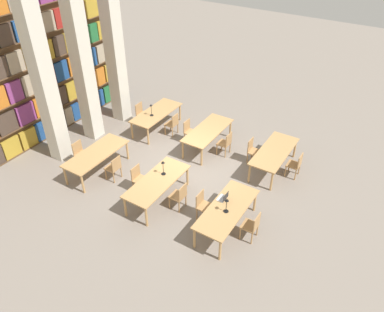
{
  "coord_description": "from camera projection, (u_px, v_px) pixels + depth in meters",
  "views": [
    {
      "loc": [
        -8.29,
        -5.42,
        7.74
      ],
      "look_at": [
        0.0,
        -0.24,
        0.67
      ],
      "focal_mm": 35.0,
      "sensor_mm": 36.0,
      "label": 1
    }
  ],
  "objects": [
    {
      "name": "reading_table_5",
      "position": [
        156.0,
        114.0,
        14.3
      ],
      "size": [
        2.26,
        0.92,
        0.75
      ],
      "color": "tan",
      "rests_on": "ground_plane"
    },
    {
      "name": "chair_6",
      "position": [
        225.0,
        143.0,
        13.04
      ],
      "size": [
        0.42,
        0.4,
        0.87
      ],
      "color": "tan",
      "rests_on": "ground_plane"
    },
    {
      "name": "desk_lamp_2",
      "position": [
        151.0,
        108.0,
        13.87
      ],
      "size": [
        0.14,
        0.14,
        0.48
      ],
      "color": "black",
      "rests_on": "reading_table_5"
    },
    {
      "name": "chair_3",
      "position": [
        253.0,
        150.0,
        12.67
      ],
      "size": [
        0.42,
        0.4,
        0.87
      ],
      "rotation": [
        0.0,
        0.0,
        3.14
      ],
      "color": "tan",
      "rests_on": "ground_plane"
    },
    {
      "name": "chair_2",
      "position": [
        295.0,
        164.0,
        12.03
      ],
      "size": [
        0.42,
        0.4,
        0.87
      ],
      "color": "tan",
      "rests_on": "ground_plane"
    },
    {
      "name": "chair_9",
      "position": [
        81.0,
        153.0,
        12.55
      ],
      "size": [
        0.42,
        0.4,
        0.87
      ],
      "rotation": [
        0.0,
        0.0,
        3.14
      ],
      "color": "tan",
      "rests_on": "ground_plane"
    },
    {
      "name": "chair_1",
      "position": [
        203.0,
        205.0,
        10.5
      ],
      "size": [
        0.42,
        0.4,
        0.87
      ],
      "rotation": [
        0.0,
        0.0,
        3.14
      ],
      "color": "tan",
      "rests_on": "ground_plane"
    },
    {
      "name": "chair_4",
      "position": [
        179.0,
        195.0,
        10.82
      ],
      "size": [
        0.42,
        0.4,
        0.87
      ],
      "color": "tan",
      "rests_on": "ground_plane"
    },
    {
      "name": "ground_plane",
      "position": [
        186.0,
        170.0,
        12.56
      ],
      "size": [
        40.0,
        40.0,
        0.0
      ],
      "primitive_type": "plane",
      "color": "gray"
    },
    {
      "name": "pillar_right",
      "position": [
        114.0,
        45.0,
        13.71
      ],
      "size": [
        0.54,
        0.54,
        6.0
      ],
      "color": "beige",
      "rests_on": "ground_plane"
    },
    {
      "name": "bookshelf_bank",
      "position": [
        54.0,
        60.0,
        13.39
      ],
      "size": [
        6.71,
        0.35,
        5.5
      ],
      "color": "brown",
      "rests_on": "ground_plane"
    },
    {
      "name": "reading_table_4",
      "position": [
        96.0,
        155.0,
        12.13
      ],
      "size": [
        2.26,
        0.92,
        0.75
      ],
      "color": "tan",
      "rests_on": "ground_plane"
    },
    {
      "name": "reading_table_3",
      "position": [
        208.0,
        131.0,
        13.27
      ],
      "size": [
        2.26,
        0.92,
        0.75
      ],
      "color": "tan",
      "rests_on": "ground_plane"
    },
    {
      "name": "chair_0",
      "position": [
        252.0,
        226.0,
        9.86
      ],
      "size": [
        0.42,
        0.4,
        0.87
      ],
      "color": "tan",
      "rests_on": "ground_plane"
    },
    {
      "name": "reading_table_1",
      "position": [
        274.0,
        153.0,
        12.22
      ],
      "size": [
        2.26,
        0.92,
        0.75
      ],
      "color": "tan",
      "rests_on": "ground_plane"
    },
    {
      "name": "pillar_left",
      "position": [
        43.0,
        76.0,
        11.48
      ],
      "size": [
        0.54,
        0.54,
        6.0
      ],
      "color": "beige",
      "rests_on": "ground_plane"
    },
    {
      "name": "pillar_center",
      "position": [
        81.0,
        59.0,
        12.59
      ],
      "size": [
        0.54,
        0.54,
        6.0
      ],
      "color": "beige",
      "rests_on": "ground_plane"
    },
    {
      "name": "chair_7",
      "position": [
        190.0,
        131.0,
        13.68
      ],
      "size": [
        0.42,
        0.4,
        0.87
      ],
      "rotation": [
        0.0,
        0.0,
        3.14
      ],
      "color": "tan",
      "rests_on": "ground_plane"
    },
    {
      "name": "chair_11",
      "position": [
        142.0,
        113.0,
        14.74
      ],
      "size": [
        0.42,
        0.4,
        0.87
      ],
      "rotation": [
        0.0,
        0.0,
        3.14
      ],
      "color": "tan",
      "rests_on": "ground_plane"
    },
    {
      "name": "chair_5",
      "position": [
        139.0,
        178.0,
        11.46
      ],
      "size": [
        0.42,
        0.4,
        0.87
      ],
      "rotation": [
        0.0,
        0.0,
        3.14
      ],
      "color": "tan",
      "rests_on": "ground_plane"
    },
    {
      "name": "desk_lamp_0",
      "position": [
        227.0,
        203.0,
        9.73
      ],
      "size": [
        0.14,
        0.14,
        0.45
      ],
      "color": "black",
      "rests_on": "reading_table_0"
    },
    {
      "name": "chair_8",
      "position": [
        114.0,
        167.0,
        11.91
      ],
      "size": [
        0.42,
        0.4,
        0.87
      ],
      "color": "tan",
      "rests_on": "ground_plane"
    },
    {
      "name": "reading_table_2",
      "position": [
        157.0,
        182.0,
        10.99
      ],
      "size": [
        2.26,
        0.92,
        0.75
      ],
      "color": "tan",
      "rests_on": "ground_plane"
    },
    {
      "name": "laptop",
      "position": [
        223.0,
        198.0,
        10.28
      ],
      "size": [
        0.32,
        0.22,
        0.21
      ],
      "rotation": [
        0.0,
        0.0,
        3.14
      ],
      "color": "silver",
      "rests_on": "reading_table_0"
    },
    {
      "name": "reading_table_0",
      "position": [
        227.0,
        210.0,
        10.05
      ],
      "size": [
        2.26,
        0.92,
        0.75
      ],
      "color": "tan",
      "rests_on": "ground_plane"
    },
    {
      "name": "chair_10",
      "position": [
        173.0,
        123.0,
        14.11
      ],
      "size": [
        0.42,
        0.4,
        0.87
      ],
      "color": "tan",
      "rests_on": "ground_plane"
    },
    {
      "name": "desk_lamp_1",
      "position": [
        163.0,
        165.0,
        11.0
      ],
      "size": [
        0.14,
        0.14,
        0.48
      ],
      "color": "black",
      "rests_on": "reading_table_2"
    }
  ]
}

